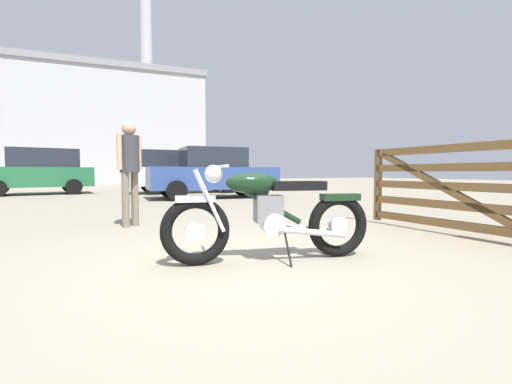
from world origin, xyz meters
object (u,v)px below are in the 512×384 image
Objects in this scene: white_estate_far at (185,170)px; dark_sedan_left at (213,173)px; vintage_motorcycle at (269,215)px; pale_sedan_back at (39,171)px; bystander at (130,162)px; timber_gate at (463,184)px.

dark_sedan_left is (0.04, -3.36, -0.10)m from white_estate_far.
vintage_motorcycle is 0.48× the size of dark_sedan_left.
vintage_motorcycle is 11.78m from white_estate_far.
white_estate_far reaches higher than vintage_motorcycle.
pale_sedan_back is at bearing -63.90° from vintage_motorcycle.
dark_sedan_left is at bearing 114.52° from bystander.
white_estate_far reaches higher than dark_sedan_left.
timber_gate is at bearing 18.84° from bystander.
white_estate_far is at bearing 2.60° from timber_gate.
bystander is 9.24m from white_estate_far.
bystander is (-3.84, 2.93, 0.32)m from timber_gate.
timber_gate is (2.91, -0.05, 0.25)m from vintage_motorcycle.
bystander is at bearing -117.34° from dark_sedan_left.
vintage_motorcycle is 0.51× the size of pale_sedan_back.
dark_sedan_left is (-0.58, 8.23, 0.13)m from timber_gate.
timber_gate is 8.25m from dark_sedan_left.
pale_sedan_back reaches higher than white_estate_far.
bystander is 0.35× the size of white_estate_far.
pale_sedan_back is at bearing 24.24° from timber_gate.
vintage_motorcycle is 13.37m from pale_sedan_back.
vintage_motorcycle is 0.43× the size of white_estate_far.
white_estate_far is (-0.62, 11.59, 0.24)m from timber_gate.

